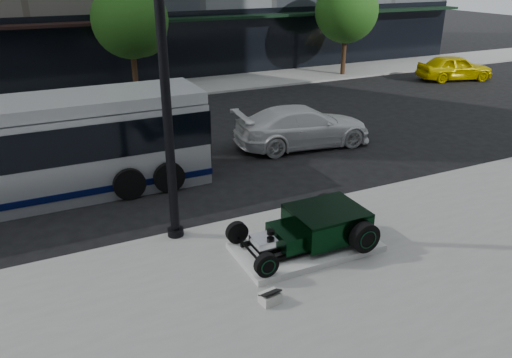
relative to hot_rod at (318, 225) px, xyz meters
name	(u,v)px	position (x,y,z in m)	size (l,w,h in m)	color
ground	(205,195)	(-1.34, 4.22, -0.70)	(120.00, 120.00, 0.00)	black
sidewalk_far	(114,94)	(-1.34, 18.22, -0.64)	(70.00, 4.00, 0.12)	gray
street_trees	(133,23)	(-0.19, 17.29, 3.07)	(29.80, 3.80, 5.70)	black
display_plinth	(306,247)	(-0.33, 0.00, -0.50)	(3.40, 1.80, 0.15)	silver
hot_rod	(318,225)	(0.00, 0.00, 0.00)	(3.22, 2.00, 0.81)	black
info_plaque	(270,297)	(-2.04, -1.46, -0.45)	(0.44, 0.35, 0.31)	silver
lamppost	(166,103)	(-2.93, 2.02, 2.83)	(0.40, 0.40, 7.36)	black
white_sedan	(303,126)	(3.62, 6.84, 0.07)	(2.14, 5.27, 1.53)	white
yellow_taxi	(455,68)	(18.03, 13.28, 0.05)	(1.77, 4.41, 1.50)	#D7C100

